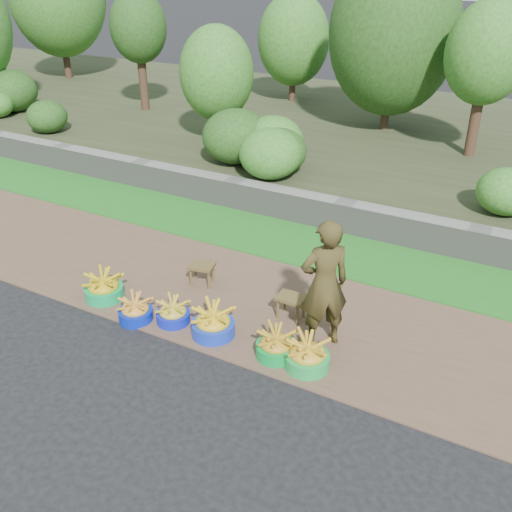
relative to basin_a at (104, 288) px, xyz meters
The scene contains 15 objects.
ground_plane 2.19m from the basin_a, ahead, with size 120.00×120.00×0.00m, color black.
dirt_shoulder 2.33m from the basin_a, 22.27° to the left, with size 80.00×2.50×0.02m, color brown.
grass_verge 3.60m from the basin_a, 53.24° to the left, with size 80.00×1.50×0.04m, color #216E1F.
retaining_wall 4.31m from the basin_a, 60.02° to the left, with size 80.00×0.35×0.55m, color slate.
earth_bank 8.90m from the basin_a, 76.00° to the left, with size 80.00×10.00×0.50m, color #333821.
vegetation 8.17m from the basin_a, 80.33° to the left, with size 33.46×7.62×4.57m.
basin_a is the anchor object (origin of this frame).
basin_b 0.76m from the basin_a, 15.58° to the right, with size 0.46×0.46×0.34m.
basin_c 1.20m from the basin_a, ahead, with size 0.45×0.45×0.33m.
basin_d 1.82m from the basin_a, ahead, with size 0.56×0.56×0.42m.
basin_e 2.72m from the basin_a, ahead, with size 0.50×0.50×0.37m.
basin_f 3.13m from the basin_a, ahead, with size 0.53×0.53×0.40m.
stool_left 1.41m from the basin_a, 44.60° to the left, with size 0.41×0.35×0.32m.
stool_right 2.65m from the basin_a, 18.09° to the left, with size 0.38×0.29×0.33m.
vendor_woman 3.20m from the basin_a, ahead, with size 0.61×0.40×1.67m, color black.
Camera 1 is at (3.02, -4.59, 4.35)m, focal length 40.00 mm.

